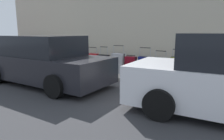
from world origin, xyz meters
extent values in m
plane|color=#333335|center=(0.00, 0.00, 0.00)|extent=(40.00, 40.00, 0.00)
cube|color=#9E9B93|center=(0.00, -2.50, 0.07)|extent=(18.00, 5.00, 0.14)
cube|color=black|center=(-4.16, -0.75, 0.42)|extent=(0.46, 0.27, 0.56)
cube|color=black|center=(-4.16, -0.75, 0.42)|extent=(0.45, 0.07, 0.58)
cylinder|color=gray|center=(-4.35, -0.73, 0.72)|extent=(0.02, 0.02, 0.04)
cylinder|color=gray|center=(-3.97, -0.76, 0.72)|extent=(0.02, 0.02, 0.04)
cylinder|color=black|center=(-4.16, -0.75, 0.74)|extent=(0.38, 0.05, 0.02)
cylinder|color=black|center=(-4.36, -0.73, 0.16)|extent=(0.05, 0.02, 0.04)
cylinder|color=black|center=(-3.97, -0.76, 0.16)|extent=(0.05, 0.02, 0.04)
cube|color=red|center=(-3.59, -0.63, 0.48)|extent=(0.47, 0.28, 0.67)
cube|color=black|center=(-3.59, -0.63, 0.48)|extent=(0.46, 0.08, 0.69)
cylinder|color=gray|center=(-3.78, -0.64, 0.97)|extent=(0.02, 0.02, 0.31)
cylinder|color=gray|center=(-3.39, -0.61, 0.97)|extent=(0.02, 0.02, 0.31)
cylinder|color=black|center=(-3.59, -0.63, 1.12)|extent=(0.39, 0.05, 0.02)
cylinder|color=black|center=(-3.79, -0.64, 0.16)|extent=(0.05, 0.02, 0.04)
cylinder|color=black|center=(-3.39, -0.61, 0.16)|extent=(0.05, 0.02, 0.04)
cube|color=#59601E|center=(-3.04, -0.74, 0.52)|extent=(0.40, 0.27, 0.77)
cube|color=black|center=(-3.04, -0.74, 0.52)|extent=(0.40, 0.07, 0.78)
cylinder|color=gray|center=(-3.20, -0.73, 1.03)|extent=(0.02, 0.02, 0.25)
cylinder|color=gray|center=(-2.88, -0.75, 1.03)|extent=(0.02, 0.02, 0.25)
cylinder|color=black|center=(-3.04, -0.74, 1.16)|extent=(0.33, 0.05, 0.02)
cylinder|color=black|center=(-3.21, -0.73, 0.16)|extent=(0.05, 0.02, 0.04)
cylinder|color=black|center=(-2.87, -0.75, 0.16)|extent=(0.05, 0.02, 0.04)
cube|color=#0F606B|center=(-2.51, -0.64, 0.50)|extent=(0.44, 0.23, 0.73)
cube|color=black|center=(-2.51, -0.64, 0.50)|extent=(0.43, 0.08, 0.74)
cylinder|color=gray|center=(-2.69, -0.63, 0.98)|extent=(0.02, 0.02, 0.23)
cylinder|color=gray|center=(-2.33, -0.66, 0.98)|extent=(0.02, 0.02, 0.23)
cylinder|color=black|center=(-2.51, -0.64, 1.09)|extent=(0.36, 0.06, 0.02)
cylinder|color=black|center=(-2.69, -0.63, 0.16)|extent=(0.05, 0.02, 0.04)
cylinder|color=black|center=(-2.32, -0.66, 0.16)|extent=(0.05, 0.02, 0.04)
cube|color=navy|center=(-1.94, -0.65, 0.50)|extent=(0.45, 0.20, 0.72)
cube|color=black|center=(-1.94, -0.65, 0.50)|extent=(0.46, 0.04, 0.74)
cylinder|color=gray|center=(-2.14, -0.65, 1.02)|extent=(0.02, 0.02, 0.32)
cylinder|color=gray|center=(-1.75, -0.65, 1.02)|extent=(0.02, 0.02, 0.32)
cylinder|color=black|center=(-1.94, -0.65, 1.18)|extent=(0.39, 0.03, 0.02)
cylinder|color=black|center=(-2.14, -0.65, 0.16)|extent=(0.04, 0.02, 0.04)
cylinder|color=black|center=(-1.74, -0.65, 0.16)|extent=(0.04, 0.02, 0.04)
cube|color=maroon|center=(-1.39, -0.66, 0.49)|extent=(0.40, 0.24, 0.69)
cube|color=black|center=(-1.39, -0.66, 0.49)|extent=(0.40, 0.05, 0.71)
cylinder|color=gray|center=(-1.56, -0.66, 0.85)|extent=(0.02, 0.02, 0.04)
cylinder|color=gray|center=(-1.22, -0.65, 0.85)|extent=(0.02, 0.02, 0.04)
cylinder|color=black|center=(-1.39, -0.66, 0.87)|extent=(0.33, 0.03, 0.02)
cylinder|color=black|center=(-1.56, -0.66, 0.16)|extent=(0.04, 0.02, 0.04)
cylinder|color=black|center=(-1.22, -0.65, 0.16)|extent=(0.04, 0.02, 0.04)
cube|color=#9EA0A8|center=(-0.82, -0.77, 0.53)|extent=(0.50, 0.27, 0.77)
cube|color=black|center=(-0.82, -0.77, 0.53)|extent=(0.50, 0.06, 0.79)
cylinder|color=gray|center=(-1.03, -0.76, 1.06)|extent=(0.02, 0.02, 0.29)
cylinder|color=gray|center=(-0.60, -0.77, 1.06)|extent=(0.02, 0.02, 0.29)
cylinder|color=black|center=(-0.82, -0.77, 1.21)|extent=(0.43, 0.03, 0.02)
cylinder|color=black|center=(-1.04, -0.76, 0.16)|extent=(0.04, 0.02, 0.04)
cylinder|color=black|center=(-0.60, -0.77, 0.16)|extent=(0.04, 0.02, 0.04)
cube|color=black|center=(-0.24, -0.62, 0.49)|extent=(0.41, 0.26, 0.70)
cube|color=black|center=(-0.24, -0.62, 0.49)|extent=(0.41, 0.06, 0.71)
cylinder|color=gray|center=(-0.41, -0.62, 0.99)|extent=(0.02, 0.02, 0.31)
cylinder|color=gray|center=(-0.07, -0.63, 0.99)|extent=(0.02, 0.02, 0.31)
cylinder|color=black|center=(-0.24, -0.62, 1.15)|extent=(0.34, 0.04, 0.02)
cylinder|color=black|center=(-0.42, -0.62, 0.16)|extent=(0.04, 0.02, 0.04)
cylinder|color=black|center=(-0.07, -0.63, 0.16)|extent=(0.04, 0.02, 0.04)
cube|color=red|center=(0.31, -0.65, 0.50)|extent=(0.45, 0.25, 0.71)
cube|color=black|center=(0.31, -0.65, 0.50)|extent=(0.45, 0.05, 0.73)
cylinder|color=gray|center=(0.12, -0.64, 0.98)|extent=(0.02, 0.02, 0.25)
cylinder|color=gray|center=(0.50, -0.65, 0.98)|extent=(0.02, 0.02, 0.25)
cylinder|color=black|center=(0.31, -0.65, 1.10)|extent=(0.38, 0.03, 0.02)
cylinder|color=black|center=(0.11, -0.64, 0.16)|extent=(0.04, 0.02, 0.04)
cylinder|color=black|center=(0.50, -0.65, 0.16)|extent=(0.04, 0.02, 0.04)
cube|color=#59601E|center=(0.88, -0.74, 0.40)|extent=(0.44, 0.23, 0.51)
cube|color=black|center=(0.88, -0.74, 0.40)|extent=(0.45, 0.04, 0.52)
cylinder|color=gray|center=(0.69, -0.74, 0.67)|extent=(0.02, 0.02, 0.04)
cylinder|color=gray|center=(1.07, -0.74, 0.67)|extent=(0.02, 0.02, 0.04)
cylinder|color=black|center=(0.88, -0.74, 0.69)|extent=(0.38, 0.02, 0.02)
cylinder|color=black|center=(0.68, -0.74, 0.16)|extent=(0.04, 0.02, 0.04)
cylinder|color=black|center=(1.07, -0.74, 0.16)|extent=(0.04, 0.02, 0.04)
cube|color=#0F606B|center=(1.43, -0.78, 0.52)|extent=(0.41, 0.26, 0.76)
cube|color=black|center=(1.43, -0.78, 0.52)|extent=(0.41, 0.06, 0.78)
cylinder|color=gray|center=(1.26, -0.78, 0.92)|extent=(0.02, 0.02, 0.04)
cylinder|color=gray|center=(1.60, -0.77, 0.92)|extent=(0.02, 0.02, 0.04)
cylinder|color=black|center=(1.43, -0.78, 0.94)|extent=(0.34, 0.03, 0.02)
cylinder|color=black|center=(1.25, -0.78, 0.16)|extent=(0.04, 0.02, 0.04)
cylinder|color=black|center=(1.61, -0.77, 0.16)|extent=(0.04, 0.02, 0.04)
cube|color=navy|center=(1.96, -0.67, 0.40)|extent=(0.40, 0.22, 0.51)
cube|color=black|center=(1.96, -0.67, 0.40)|extent=(0.40, 0.05, 0.52)
cylinder|color=gray|center=(1.79, -0.66, 0.81)|extent=(0.02, 0.02, 0.31)
cylinder|color=gray|center=(2.12, -0.67, 0.81)|extent=(0.02, 0.02, 0.31)
cylinder|color=black|center=(1.96, -0.67, 0.97)|extent=(0.33, 0.04, 0.02)
cylinder|color=black|center=(1.79, -0.66, 0.16)|extent=(0.04, 0.02, 0.04)
cylinder|color=black|center=(2.13, -0.67, 0.16)|extent=(0.04, 0.02, 0.04)
cylinder|color=#99999E|center=(2.82, -0.70, 0.43)|extent=(0.20, 0.20, 0.59)
sphere|color=#99999E|center=(2.82, -0.70, 0.78)|extent=(0.21, 0.21, 0.21)
cylinder|color=#99999E|center=(2.97, -0.70, 0.46)|extent=(0.09, 0.10, 0.09)
cylinder|color=#99999E|center=(2.67, -0.70, 0.46)|extent=(0.09, 0.10, 0.09)
cylinder|color=brown|center=(3.53, -0.55, 0.57)|extent=(0.17, 0.17, 0.86)
cylinder|color=black|center=(-3.36, 2.36, 0.32)|extent=(0.64, 0.23, 0.64)
cylinder|color=black|center=(-3.34, 0.49, 0.32)|extent=(0.64, 0.23, 0.64)
cube|color=black|center=(0.82, 1.41, 0.57)|extent=(4.71, 2.02, 0.79)
cube|color=black|center=(0.82, 1.41, 1.29)|extent=(2.48, 1.78, 0.64)
cylinder|color=black|center=(2.22, 0.42, 0.32)|extent=(0.65, 0.25, 0.64)
cylinder|color=black|center=(-0.57, 2.39, 0.32)|extent=(0.65, 0.25, 0.64)
cylinder|color=black|center=(-0.66, 0.55, 0.32)|extent=(0.65, 0.25, 0.64)
camera|label=1|loc=(-4.42, 6.10, 1.74)|focal=32.31mm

